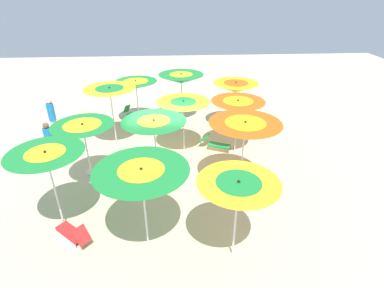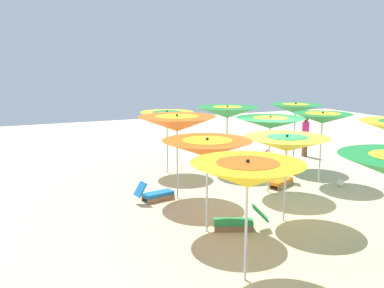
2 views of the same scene
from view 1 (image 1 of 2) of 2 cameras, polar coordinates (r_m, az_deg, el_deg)
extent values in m
cube|color=beige|center=(11.64, -4.32, -4.12)|extent=(39.16, 39.16, 0.04)
cylinder|color=silver|center=(14.97, -10.20, 7.37)|extent=(0.05, 0.05, 1.94)
cone|color=#1E8C38|center=(14.65, -10.53, 10.92)|extent=(2.00, 2.00, 0.35)
cone|color=yellow|center=(14.63, -10.55, 11.21)|extent=(1.17, 1.17, 0.20)
sphere|color=black|center=(14.60, -10.60, 11.68)|extent=(0.07, 0.07, 0.07)
cylinder|color=silver|center=(13.10, -14.60, 4.62)|extent=(0.05, 0.05, 2.29)
cone|color=yellow|center=(12.70, -15.22, 9.34)|extent=(2.07, 2.07, 0.36)
cone|color=#1E8C38|center=(12.67, -15.27, 9.72)|extent=(1.12, 1.12, 0.20)
sphere|color=black|center=(12.64, -15.34, 10.25)|extent=(0.07, 0.07, 0.07)
cylinder|color=silver|center=(10.43, -18.90, -2.80)|extent=(0.05, 0.05, 2.16)
cone|color=#1E8C38|center=(9.95, -19.85, 2.55)|extent=(1.91, 1.91, 0.33)
cone|color=yellow|center=(9.92, -19.92, 2.91)|extent=(1.16, 1.16, 0.20)
sphere|color=black|center=(9.87, -20.03, 3.56)|extent=(0.07, 0.07, 0.07)
cylinder|color=silver|center=(9.03, -24.25, -8.75)|extent=(0.05, 0.05, 2.27)
cone|color=#1E8C38|center=(8.44, -25.75, -2.53)|extent=(1.93, 1.93, 0.35)
cone|color=yellow|center=(8.40, -25.88, -1.99)|extent=(0.99, 0.99, 0.18)
sphere|color=black|center=(8.35, -26.04, -1.31)|extent=(0.07, 0.07, 0.07)
cylinder|color=silver|center=(15.10, -1.99, 8.33)|extent=(0.05, 0.05, 2.11)
cone|color=#1E8C38|center=(14.77, -2.06, 12.18)|extent=(2.16, 2.16, 0.44)
cone|color=yellow|center=(14.74, -2.07, 12.60)|extent=(1.11, 1.11, 0.23)
sphere|color=black|center=(14.70, -2.08, 13.11)|extent=(0.07, 0.07, 0.07)
cylinder|color=silver|center=(12.15, -1.57, 2.84)|extent=(0.05, 0.05, 1.97)
cone|color=yellow|center=(11.76, -1.63, 7.18)|extent=(2.05, 2.05, 0.36)
cone|color=#1E8C38|center=(11.72, -1.63, 7.63)|extent=(1.01, 1.01, 0.18)
sphere|color=black|center=(11.68, -1.64, 8.14)|extent=(0.07, 0.07, 0.07)
cylinder|color=silver|center=(10.22, -6.80, -2.02)|extent=(0.05, 0.05, 2.16)
cone|color=#1E8C38|center=(9.72, -7.16, 3.48)|extent=(2.08, 2.08, 0.33)
cone|color=yellow|center=(9.69, -7.19, 3.95)|extent=(1.05, 1.05, 0.16)
sphere|color=black|center=(9.65, -7.23, 4.52)|extent=(0.07, 0.07, 0.07)
cylinder|color=silver|center=(7.86, -8.82, -12.72)|extent=(0.05, 0.05, 2.17)
cone|color=#1E8C38|center=(7.20, -9.45, -6.18)|extent=(2.27, 2.27, 0.41)
cone|color=yellow|center=(7.14, -9.52, -5.44)|extent=(1.09, 1.09, 0.20)
sphere|color=black|center=(7.07, -9.59, -4.62)|extent=(0.07, 0.07, 0.07)
cylinder|color=silver|center=(14.34, 7.95, 6.70)|extent=(0.05, 0.05, 1.98)
cone|color=yellow|center=(14.01, 8.22, 10.47)|extent=(2.01, 2.01, 0.45)
cone|color=orange|center=(13.98, 8.25, 10.89)|extent=(1.11, 1.11, 0.25)
sphere|color=black|center=(13.94, 8.30, 11.47)|extent=(0.07, 0.07, 0.07)
cylinder|color=silver|center=(12.21, 8.30, 2.76)|extent=(0.05, 0.05, 2.00)
cone|color=orange|center=(11.82, 8.64, 7.15)|extent=(2.07, 2.07, 0.39)
cone|color=yellow|center=(11.79, 8.67, 7.56)|extent=(1.16, 1.16, 0.22)
sphere|color=black|center=(11.74, 8.71, 8.16)|extent=(0.07, 0.07, 0.07)
cylinder|color=silver|center=(9.91, 9.41, -3.04)|extent=(0.05, 0.05, 2.22)
cone|color=orange|center=(9.39, 9.93, 2.76)|extent=(2.24, 2.24, 0.43)
cone|color=yellow|center=(9.35, 9.98, 3.33)|extent=(1.25, 1.25, 0.24)
sphere|color=black|center=(9.29, 10.06, 4.14)|extent=(0.07, 0.07, 0.07)
cylinder|color=silver|center=(7.63, 8.13, -14.54)|extent=(0.05, 0.05, 2.10)
cone|color=yellow|center=(6.96, 8.72, -8.18)|extent=(1.91, 1.91, 0.30)
cone|color=#1E8C38|center=(6.92, 8.76, -7.69)|extent=(1.04, 1.04, 0.16)
sphere|color=black|center=(6.86, 8.83, -6.97)|extent=(0.07, 0.07, 0.07)
cube|color=olive|center=(12.82, 5.30, -0.42)|extent=(0.41, 0.86, 0.14)
cube|color=olive|center=(12.54, 4.89, -1.10)|extent=(0.41, 0.86, 0.14)
cube|color=green|center=(12.62, 5.12, -0.28)|extent=(0.67, 0.98, 0.10)
cube|color=green|center=(12.67, 2.39, 1.09)|extent=(0.46, 0.49, 0.39)
cube|color=olive|center=(10.74, -10.65, -7.08)|extent=(0.45, 0.91, 0.14)
cube|color=olive|center=(10.50, -10.10, -7.95)|extent=(0.45, 0.91, 0.14)
cube|color=orange|center=(10.55, -10.43, -6.98)|extent=(0.69, 1.02, 0.10)
cube|color=orange|center=(10.28, -13.84, -6.69)|extent=(0.41, 0.41, 0.44)
cube|color=olive|center=(10.43, 12.57, -8.50)|extent=(0.19, 0.89, 0.14)
cube|color=olive|center=(10.69, 11.77, -7.41)|extent=(0.19, 0.89, 0.14)
cube|color=#1972B7|center=(10.49, 12.23, -7.42)|extent=(0.50, 0.95, 0.10)
cube|color=#1972B7|center=(10.60, 15.19, -5.86)|extent=(0.40, 0.35, 0.40)
cube|color=silver|center=(9.21, -22.75, -16.24)|extent=(0.61, 0.71, 0.14)
cube|color=silver|center=(9.31, -20.95, -15.22)|extent=(0.61, 0.71, 0.14)
cube|color=red|center=(9.18, -21.98, -15.18)|extent=(0.85, 0.91, 0.10)
cube|color=red|center=(8.62, -20.07, -15.86)|extent=(0.46, 0.46, 0.42)
cube|color=#333338|center=(15.76, -10.29, 4.90)|extent=(0.71, 0.70, 0.14)
cube|color=#333338|center=(15.59, -11.18, 4.55)|extent=(0.71, 0.70, 0.14)
cube|color=green|center=(15.63, -10.77, 5.13)|extent=(0.90, 0.89, 0.10)
cube|color=green|center=(15.98, -12.20, 6.54)|extent=(0.42, 0.43, 0.45)
cylinder|color=beige|center=(14.69, -24.41, 2.53)|extent=(0.24, 0.24, 0.88)
cylinder|color=#1972BF|center=(14.39, -25.06, 5.48)|extent=(0.30, 0.30, 0.77)
sphere|color=beige|center=(14.22, -25.47, 7.34)|extent=(0.24, 0.24, 0.24)
cylinder|color=brown|center=(12.68, -24.78, -1.79)|extent=(0.24, 0.24, 0.80)
cylinder|color=#1972BF|center=(12.36, -25.47, 1.23)|extent=(0.30, 0.30, 0.70)
sphere|color=brown|center=(12.18, -25.91, 3.15)|extent=(0.22, 0.22, 0.22)
sphere|color=white|center=(11.56, -18.67, -5.12)|extent=(0.25, 0.25, 0.25)
camera|label=2|loc=(20.16, 16.37, 20.59)|focal=38.15mm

